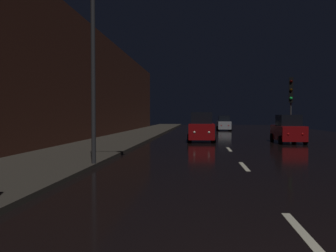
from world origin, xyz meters
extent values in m
cube|color=black|center=(0.00, 24.50, -0.01)|extent=(27.46, 84.00, 0.02)
cube|color=#38332B|center=(-7.53, 24.50, 0.07)|extent=(4.40, 84.00, 0.15)
cube|color=#472319|center=(-10.13, 21.00, 4.36)|extent=(0.80, 63.00, 8.73)
cube|color=beige|center=(0.00, 3.00, 0.01)|extent=(0.16, 2.20, 0.01)
cube|color=beige|center=(0.00, 10.10, 0.01)|extent=(0.16, 2.20, 0.01)
cube|color=beige|center=(0.00, 16.44, 0.01)|extent=(0.16, 2.20, 0.01)
cylinder|color=#38383A|center=(5.23, 23.82, 1.43)|extent=(0.12, 0.12, 2.85)
cube|color=black|center=(5.23, 23.82, 3.80)|extent=(0.37, 0.40, 1.90)
sphere|color=black|center=(5.19, 23.64, 4.43)|extent=(0.22, 0.22, 0.22)
sphere|color=black|center=(5.19, 23.64, 3.80)|extent=(0.22, 0.22, 0.22)
sphere|color=#19D84C|center=(5.19, 23.64, 3.17)|extent=(0.22, 0.22, 0.22)
cylinder|color=#2D2D30|center=(-5.43, 9.35, 3.68)|extent=(0.16, 0.16, 7.35)
cube|color=maroon|center=(-1.49, 22.23, 0.76)|extent=(1.76, 4.10, 1.07)
cube|color=black|center=(-1.49, 22.38, 1.70)|extent=(1.49, 2.05, 0.82)
cylinder|color=black|center=(-0.63, 20.79, 0.31)|extent=(0.21, 0.63, 0.63)
cylinder|color=black|center=(-2.35, 20.79, 0.31)|extent=(0.21, 0.63, 0.63)
cylinder|color=black|center=(-0.63, 23.67, 0.31)|extent=(0.21, 0.63, 0.63)
cylinder|color=black|center=(-2.35, 23.67, 0.31)|extent=(0.21, 0.63, 0.63)
sphere|color=white|center=(-1.01, 20.22, 0.76)|extent=(0.18, 0.18, 0.18)
sphere|color=white|center=(-1.98, 20.22, 0.76)|extent=(0.18, 0.18, 0.18)
sphere|color=red|center=(-1.01, 24.24, 0.76)|extent=(0.18, 0.18, 0.18)
sphere|color=red|center=(-1.98, 24.24, 0.76)|extent=(0.18, 0.18, 0.18)
cube|color=maroon|center=(4.43, 21.45, 0.69)|extent=(1.60, 3.73, 0.98)
cube|color=black|center=(4.43, 21.32, 1.55)|extent=(1.36, 1.87, 0.75)
cylinder|color=black|center=(3.65, 22.76, 0.28)|extent=(0.20, 0.57, 0.57)
cylinder|color=black|center=(5.21, 22.76, 0.28)|extent=(0.20, 0.57, 0.57)
cylinder|color=black|center=(3.65, 20.15, 0.28)|extent=(0.20, 0.57, 0.57)
cylinder|color=black|center=(5.21, 20.15, 0.28)|extent=(0.20, 0.57, 0.57)
sphere|color=slate|center=(3.99, 23.28, 0.69)|extent=(0.16, 0.16, 0.16)
sphere|color=slate|center=(4.87, 23.28, 0.69)|extent=(0.16, 0.16, 0.16)
sphere|color=red|center=(3.99, 19.62, 0.69)|extent=(0.16, 0.16, 0.16)
sphere|color=red|center=(4.87, 19.62, 0.69)|extent=(0.16, 0.16, 0.16)
cube|color=#A5A8AD|center=(1.42, 40.51, 0.67)|extent=(1.56, 3.65, 0.96)
cube|color=black|center=(1.42, 40.38, 1.52)|extent=(1.33, 1.82, 0.73)
cylinder|color=black|center=(0.65, 41.79, 0.28)|extent=(0.19, 0.56, 0.56)
cylinder|color=black|center=(2.18, 41.79, 0.28)|extent=(0.19, 0.56, 0.56)
cylinder|color=black|center=(0.65, 39.23, 0.28)|extent=(0.19, 0.56, 0.56)
cylinder|color=black|center=(2.18, 39.23, 0.28)|extent=(0.19, 0.56, 0.56)
sphere|color=slate|center=(0.99, 42.30, 0.67)|extent=(0.16, 0.16, 0.16)
sphere|color=slate|center=(1.85, 42.30, 0.67)|extent=(0.16, 0.16, 0.16)
sphere|color=red|center=(0.99, 38.72, 0.67)|extent=(0.16, 0.16, 0.16)
sphere|color=red|center=(1.85, 38.72, 0.67)|extent=(0.16, 0.16, 0.16)
camera|label=1|loc=(-1.64, -2.48, 1.87)|focal=36.18mm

